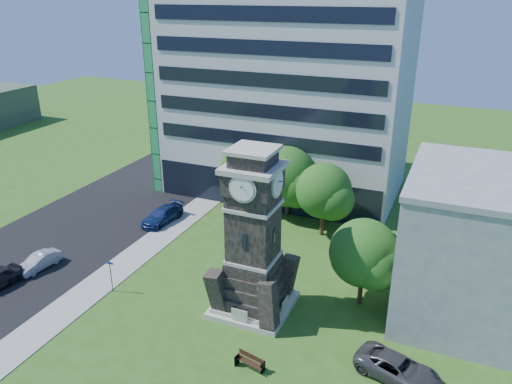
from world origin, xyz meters
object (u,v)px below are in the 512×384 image
at_px(car_street_mid, 39,261).
at_px(park_bench, 250,361).
at_px(car_east_lot, 398,369).
at_px(street_sign, 111,273).
at_px(clock_tower, 253,243).
at_px(car_street_north, 162,215).

distance_m(car_street_mid, park_bench, 21.34).
distance_m(car_street_mid, car_east_lot, 29.49).
height_order(car_east_lot, street_sign, street_sign).
height_order(clock_tower, car_street_north, clock_tower).
xyz_separation_m(car_street_mid, park_bench, (20.96, -3.98, -0.13)).
bearing_deg(car_street_mid, car_street_north, 75.34).
bearing_deg(car_street_north, car_east_lot, -20.96).
distance_m(car_street_north, park_bench, 22.66).
xyz_separation_m(car_street_north, car_east_lot, (24.91, -13.01, -0.02)).
bearing_deg(clock_tower, car_street_mid, -174.11).
xyz_separation_m(car_street_north, street_sign, (3.27, -12.10, 0.93)).
height_order(clock_tower, car_street_mid, clock_tower).
relative_size(car_street_mid, car_east_lot, 0.74).
bearing_deg(car_east_lot, car_street_mid, 104.43).
bearing_deg(street_sign, car_street_mid, 172.47).
distance_m(park_bench, street_sign, 13.66).
xyz_separation_m(car_street_mid, car_east_lot, (29.46, -1.37, 0.09)).
bearing_deg(park_bench, car_street_mid, -177.93).
relative_size(clock_tower, park_bench, 6.63).
bearing_deg(car_street_north, street_sign, -68.27).
height_order(car_east_lot, park_bench, car_east_lot).
distance_m(car_street_north, street_sign, 12.57).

